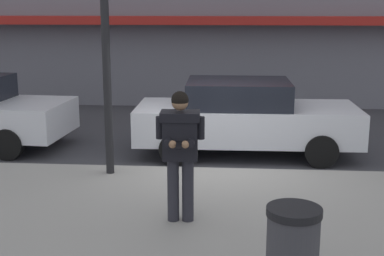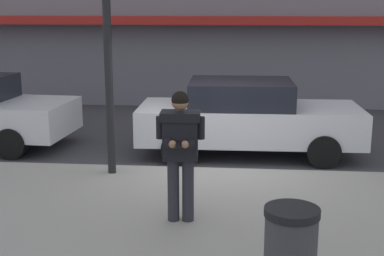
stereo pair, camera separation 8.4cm
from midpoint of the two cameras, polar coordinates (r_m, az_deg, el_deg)
ground_plane at (r=10.01m, az=2.20°, el=-4.67°), size 80.00×80.00×0.00m
sidewalk at (r=7.34m, az=9.26°, el=-11.03°), size 32.00×5.30×0.14m
curb_paint_line at (r=10.07m, az=7.93°, el=-4.66°), size 28.00×0.12×0.01m
parked_sedan_mid at (r=11.04m, az=5.43°, el=1.20°), size 4.53×1.99×1.54m
man_texting_on_phone at (r=7.11m, az=-1.60°, el=-1.56°), size 0.65×0.59×1.81m
trash_bin at (r=5.51m, az=10.21°, el=-13.08°), size 0.55×0.55×0.98m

